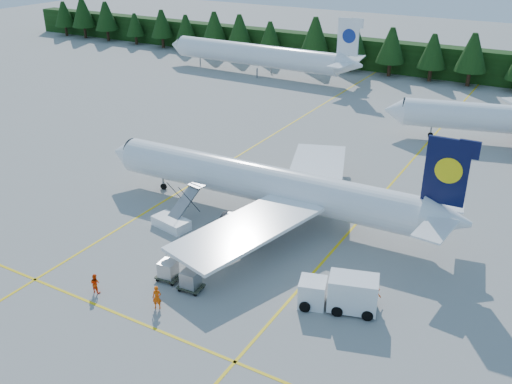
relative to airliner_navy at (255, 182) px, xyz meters
The scene contains 13 objects.
ground 15.27m from the airliner_navy, 73.77° to the right, with size 320.00×320.00×0.00m, color gray.
taxi_stripe_a 11.86m from the airliner_navy, 149.89° to the left, with size 0.25×120.00×0.01m, color yellow.
taxi_stripe_b 12.13m from the airliner_navy, 29.31° to the left, with size 0.25×120.00×0.01m, color yellow.
taxi_stripe_cross 20.99m from the airliner_navy, 78.41° to the right, with size 80.00×0.25×0.01m, color yellow.
treeline_hedge 67.83m from the airliner_navy, 86.48° to the left, with size 220.00×4.00×6.00m, color black.
airliner_navy is the anchor object (origin of this frame).
airliner_far_left 60.95m from the airliner_navy, 121.14° to the left, with size 42.19×4.87×12.27m.
airstairs 9.13m from the airliner_navy, 128.35° to the right, with size 4.14×5.62×3.45m.
service_truck 17.81m from the airliner_navy, 38.42° to the right, with size 6.42×3.86×2.92m.
uld_pair 14.99m from the airliner_navy, 85.10° to the right, with size 4.54×1.89×1.49m.
crew_a 18.39m from the airliner_navy, 84.69° to the right, with size 0.72×0.47×1.98m, color #F44F05.
crew_b 19.59m from the airliner_navy, 102.05° to the right, with size 0.83×0.65×1.71m, color #FF3E05.
crew_c 18.87m from the airliner_navy, 29.58° to the right, with size 0.70×0.48×1.70m, color #E94004.
Camera 1 is at (22.53, -31.63, 27.39)m, focal length 40.00 mm.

